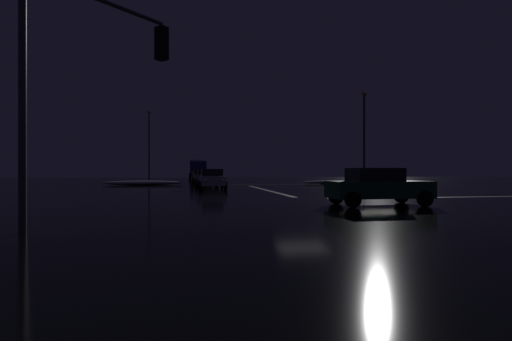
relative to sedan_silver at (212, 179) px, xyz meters
The scene contains 16 objects.
ground 12.30m from the sedan_silver, 71.86° to the right, with size 120.00×120.00×0.10m, color black.
stop_line_north 4.63m from the sedan_silver, 33.15° to the right, with size 0.35×15.78×0.01m.
centre_line_ns 9.91m from the sedan_silver, 67.23° to the left, with size 22.00×0.15×0.01m.
crosswalk_bar_east 17.55m from the sedan_silver, 41.70° to the right, with size 15.78×0.40×0.01m.
snow_bank_left_curb 10.96m from the sedan_silver, 124.15° to the left, with size 7.75×1.50×0.45m.
snow_bank_right_curb 16.24m from the sedan_silver, 31.85° to the left, with size 7.76×1.50×0.42m.
sedan_silver is the anchor object (origin of this frame).
sedan_blue 6.00m from the sedan_silver, 91.27° to the left, with size 2.02×4.33×1.57m.
sedan_orange 12.75m from the sedan_silver, 91.37° to the left, with size 2.02×4.33×1.57m.
sedan_red 19.45m from the sedan_silver, 90.83° to the left, with size 2.02×4.33×1.57m.
sedan_black 26.03m from the sedan_silver, 90.01° to the left, with size 2.02×4.33×1.57m.
box_truck 32.84m from the sedan_silver, 90.34° to the left, with size 2.68×8.28×3.08m.
sedan_green_crossing 16.71m from the sedan_silver, 69.08° to the right, with size 4.33×2.02×1.57m.
traffic_signal_sw 20.79m from the sedan_silver, 102.66° to the right, with size 3.30×3.30×6.44m.
streetlamp_right_near 15.03m from the sedan_silver, 12.42° to the left, with size 0.44×0.44×8.69m.
streetlamp_left_far 20.61m from the sedan_silver, 108.64° to the left, with size 0.44×0.44×8.77m.
Camera 1 is at (-5.82, -19.66, 1.49)m, focal length 28.11 mm.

